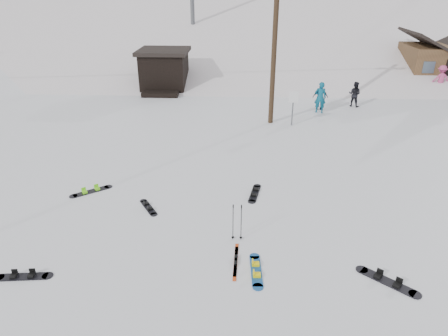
{
  "coord_description": "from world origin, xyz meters",
  "views": [
    {
      "loc": [
        0.44,
        -6.77,
        7.04
      ],
      "look_at": [
        -0.11,
        5.12,
        1.4
      ],
      "focal_mm": 32.0,
      "sensor_mm": 36.0,
      "label": 1
    }
  ],
  "objects_px": {
    "hero_snowboard": "(256,270)",
    "hero_skis": "(236,261)",
    "cabin": "(439,62)",
    "utility_pole": "(275,32)"
  },
  "relations": [
    {
      "from": "cabin",
      "to": "hero_skis",
      "type": "height_order",
      "value": "cabin"
    },
    {
      "from": "hero_snowboard",
      "to": "hero_skis",
      "type": "height_order",
      "value": "hero_snowboard"
    },
    {
      "from": "utility_pole",
      "to": "cabin",
      "type": "height_order",
      "value": "utility_pole"
    },
    {
      "from": "hero_snowboard",
      "to": "hero_skis",
      "type": "distance_m",
      "value": 0.67
    },
    {
      "from": "cabin",
      "to": "hero_snowboard",
      "type": "height_order",
      "value": "cabin"
    },
    {
      "from": "hero_snowboard",
      "to": "hero_skis",
      "type": "bearing_deg",
      "value": 52.78
    },
    {
      "from": "cabin",
      "to": "hero_snowboard",
      "type": "xyz_separation_m",
      "value": [
        -14.1,
        -22.31,
        -1.46
      ]
    },
    {
      "from": "utility_pole",
      "to": "hero_snowboard",
      "type": "bearing_deg",
      "value": -95.09
    },
    {
      "from": "utility_pole",
      "to": "hero_skis",
      "type": "height_order",
      "value": "utility_pole"
    },
    {
      "from": "cabin",
      "to": "hero_snowboard",
      "type": "bearing_deg",
      "value": -122.28
    }
  ]
}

